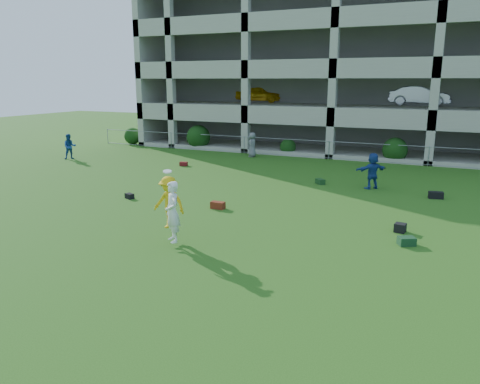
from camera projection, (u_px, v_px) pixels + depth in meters
The scene contains 15 objects.
ground at pixel (166, 258), 13.51m from camera, with size 100.00×100.00×0.00m, color #235114.
bystander_a at pixel (70, 147), 30.15m from camera, with size 0.79×0.61×1.62m, color navy.
bystander_c at pixel (252, 145), 31.00m from camera, with size 0.79×0.52×1.63m, color slate.
bystander_d at pixel (372, 171), 21.90m from camera, with size 1.58×0.50×1.71m, color navy.
bag_red_a at pixel (218, 205), 18.63m from camera, with size 0.55×0.30×0.28m, color #5F2210.
bag_black_b at pixel (129, 196), 20.23m from camera, with size 0.40×0.25×0.22m, color black.
bag_green_c at pixel (407, 241), 14.51m from camera, with size 0.50×0.35×0.26m, color #133415.
crate_d at pixel (400, 228), 15.76m from camera, with size 0.35×0.35×0.30m, color black.
bag_black_e at pixel (436, 195), 20.22m from camera, with size 0.60×0.30×0.30m, color black.
bag_red_f at pixel (184, 164), 27.89m from camera, with size 0.45×0.28×0.24m, color #560E13.
bag_green_g at pixel (320, 181), 23.05m from camera, with size 0.50×0.30×0.25m, color #173914.
frisbee_contest at pixel (170, 205), 14.55m from camera, with size 1.41×1.24×2.12m.
parking_garage at pixel (359, 67), 36.60m from camera, with size 30.00×14.00×12.00m.
fence at pixel (329, 150), 30.16m from camera, with size 36.06×0.06×1.20m.
shrub_row at pixel (406, 138), 28.72m from camera, with size 34.38×2.52×3.50m.
Camera 1 is at (7.23, -10.64, 5.00)m, focal length 35.00 mm.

